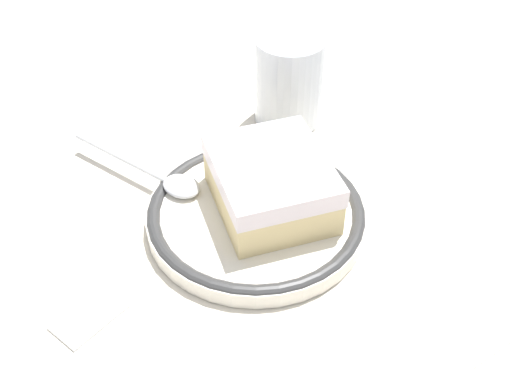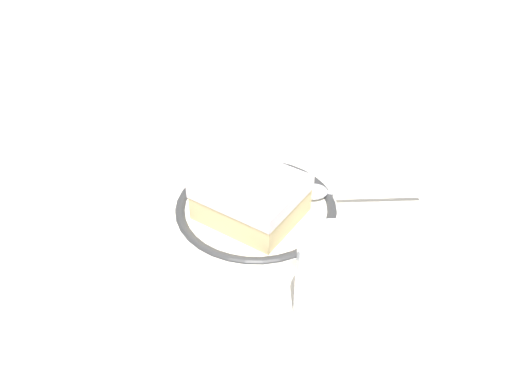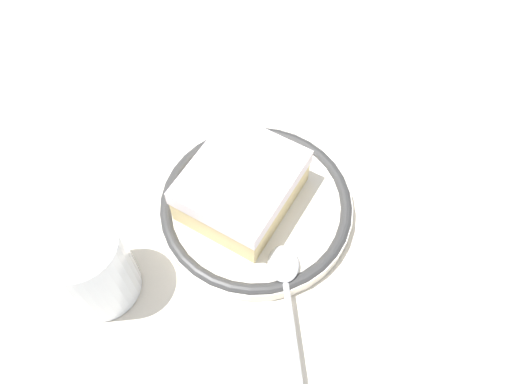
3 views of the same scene
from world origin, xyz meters
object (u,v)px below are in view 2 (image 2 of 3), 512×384
at_px(cake_slice, 251,197).
at_px(cup, 332,286).
at_px(spoon, 328,192).
at_px(plate, 256,210).
at_px(sugar_packet, 282,140).

bearing_deg(cake_slice, cup, 138.35).
height_order(cake_slice, cup, cup).
xyz_separation_m(cake_slice, spoon, (-0.07, -0.06, -0.02)).
height_order(plate, cake_slice, cake_slice).
xyz_separation_m(plate, cake_slice, (0.00, 0.01, 0.03)).
bearing_deg(cup, spoon, -77.22).
distance_m(spoon, cup, 0.16).
relative_size(cake_slice, spoon, 0.87).
relative_size(plate, cup, 2.05).
xyz_separation_m(cake_slice, cup, (-0.11, 0.09, 0.00)).
bearing_deg(spoon, cake_slice, 38.88).
relative_size(spoon, sugar_packet, 2.77).
xyz_separation_m(plate, spoon, (-0.07, -0.04, 0.01)).
relative_size(cake_slice, sugar_packet, 2.42).
bearing_deg(spoon, sugar_packet, -52.18).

